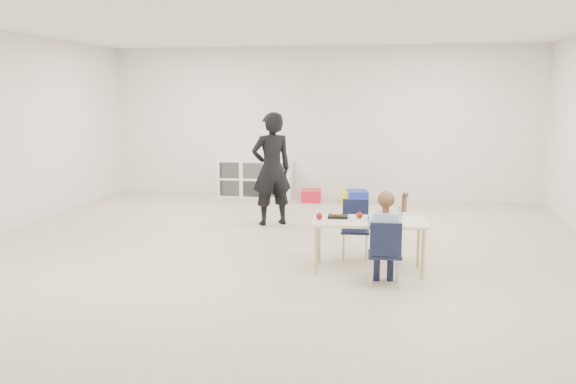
% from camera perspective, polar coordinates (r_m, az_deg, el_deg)
% --- Properties ---
extents(room, '(9.00, 9.02, 2.80)m').
position_cam_1_polar(room, '(6.99, -1.85, 4.84)').
color(room, '#B4A98A').
rests_on(room, ground).
extents(table, '(1.28, 0.71, 0.57)m').
position_cam_1_polar(table, '(6.75, 7.56, -4.95)').
color(table, beige).
rests_on(table, ground).
extents(chair_near, '(0.35, 0.33, 0.68)m').
position_cam_1_polar(chair_near, '(6.23, 9.04, -5.68)').
color(chair_near, black).
rests_on(chair_near, ground).
extents(chair_far, '(0.35, 0.33, 0.68)m').
position_cam_1_polar(chair_far, '(7.25, 6.31, -3.52)').
color(chair_far, black).
rests_on(chair_far, ground).
extents(child, '(0.49, 0.49, 1.08)m').
position_cam_1_polar(child, '(6.18, 9.08, -3.92)').
color(child, '#BCD0FF').
rests_on(child, chair_near).
extents(lunch_tray_near, '(0.23, 0.18, 0.03)m').
position_cam_1_polar(lunch_tray_near, '(6.71, 8.42, -2.47)').
color(lunch_tray_near, black).
rests_on(lunch_tray_near, table).
extents(lunch_tray_far, '(0.23, 0.18, 0.03)m').
position_cam_1_polar(lunch_tray_far, '(6.77, 4.69, -2.30)').
color(lunch_tray_far, black).
rests_on(lunch_tray_far, table).
extents(milk_carton, '(0.07, 0.07, 0.10)m').
position_cam_1_polar(milk_carton, '(6.57, 7.91, -2.41)').
color(milk_carton, white).
rests_on(milk_carton, table).
extents(bread_roll, '(0.09, 0.09, 0.07)m').
position_cam_1_polar(bread_roll, '(6.61, 9.83, -2.52)').
color(bread_roll, '#B58C4A').
rests_on(bread_roll, table).
extents(apple_near, '(0.07, 0.07, 0.07)m').
position_cam_1_polar(apple_near, '(6.76, 6.70, -2.17)').
color(apple_near, maroon).
rests_on(apple_near, table).
extents(apple_far, '(0.07, 0.07, 0.07)m').
position_cam_1_polar(apple_far, '(6.67, 2.95, -2.28)').
color(apple_far, maroon).
rests_on(apple_far, table).
extents(cubby_shelf, '(1.40, 0.40, 0.70)m').
position_cam_1_polar(cubby_shelf, '(11.51, -3.09, 1.26)').
color(cubby_shelf, white).
rests_on(cubby_shelf, ground).
extents(adult, '(0.73, 0.66, 1.67)m').
position_cam_1_polar(adult, '(8.98, -1.55, 2.17)').
color(adult, black).
rests_on(adult, ground).
extents(bin_red, '(0.38, 0.46, 0.21)m').
position_cam_1_polar(bin_red, '(11.05, 2.20, -0.34)').
color(bin_red, red).
rests_on(bin_red, ground).
extents(bin_yellow, '(0.38, 0.46, 0.21)m').
position_cam_1_polar(bin_yellow, '(10.97, 5.90, -0.46)').
color(bin_yellow, yellow).
rests_on(bin_yellow, ground).
extents(bin_blue, '(0.44, 0.52, 0.22)m').
position_cam_1_polar(bin_blue, '(10.96, 6.48, -0.44)').
color(bin_blue, '#1526A2').
rests_on(bin_blue, ground).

